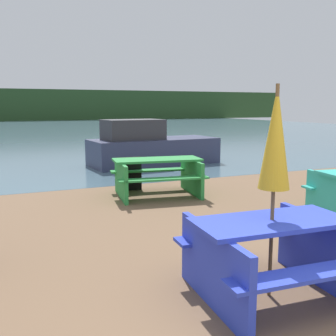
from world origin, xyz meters
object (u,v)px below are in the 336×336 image
object	(u,v)px
signboard	(129,174)
picnic_table_green	(157,173)
picnic_table_blue	(271,251)
boat	(150,147)
umbrella_gold	(276,139)

from	to	relation	value
signboard	picnic_table_green	bearing A→B (deg)	-60.97
picnic_table_blue	picnic_table_green	distance (m)	4.61
picnic_table_green	boat	world-z (taller)	boat
picnic_table_blue	signboard	size ratio (longest dim) A/B	2.16
umbrella_gold	signboard	size ratio (longest dim) A/B	2.76
picnic_table_green	umbrella_gold	xyz separation A→B (m)	(-0.63, -4.56, 1.09)
boat	picnic_table_green	bearing A→B (deg)	-113.95
picnic_table_green	umbrella_gold	size ratio (longest dim) A/B	0.96
umbrella_gold	picnic_table_green	bearing A→B (deg)	82.10
picnic_table_green	picnic_table_blue	bearing A→B (deg)	-97.90
picnic_table_blue	picnic_table_green	world-z (taller)	same
picnic_table_blue	picnic_table_green	xyz separation A→B (m)	(0.63, 4.56, 0.01)
picnic_table_blue	picnic_table_green	size ratio (longest dim) A/B	0.82
picnic_table_green	boat	distance (m)	4.47
umbrella_gold	picnic_table_blue	bearing A→B (deg)	90.00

